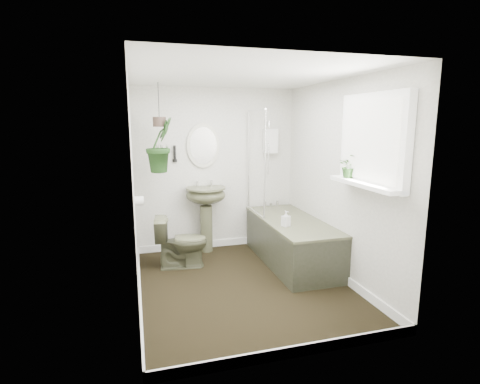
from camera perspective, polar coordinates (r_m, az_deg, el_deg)
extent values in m
cube|color=black|center=(4.40, 0.55, -14.06)|extent=(2.30, 2.80, 0.02)
cube|color=white|center=(4.02, 0.61, 17.53)|extent=(2.30, 2.80, 0.02)
cube|color=silver|center=(5.40, -3.66, 3.42)|extent=(2.30, 0.02, 2.30)
cube|color=silver|center=(2.76, 8.93, -3.74)|extent=(2.30, 0.02, 2.30)
cube|color=silver|center=(3.89, -16.04, 0.19)|extent=(0.02, 2.80, 2.30)
cube|color=silver|center=(4.52, 14.85, 1.65)|extent=(0.02, 2.80, 2.30)
cube|color=white|center=(4.37, 0.55, -13.35)|extent=(2.30, 2.80, 0.10)
cube|color=white|center=(5.53, 4.65, 7.74)|extent=(0.20, 0.10, 0.35)
ellipsoid|color=beige|center=(5.30, -5.62, 7.05)|extent=(0.46, 0.03, 0.62)
cylinder|color=black|center=(5.24, -9.91, 5.81)|extent=(0.04, 0.04, 0.22)
cylinder|color=white|center=(4.62, -15.15, -1.30)|extent=(0.11, 0.11, 0.11)
cube|color=white|center=(3.84, 19.64, 7.38)|extent=(0.08, 1.00, 0.90)
cube|color=white|center=(3.85, 18.40, 1.15)|extent=(0.18, 1.00, 0.04)
cube|color=white|center=(3.82, 19.08, 7.39)|extent=(0.01, 0.86, 0.76)
imported|color=#4E5138|center=(4.84, -8.92, -7.50)|extent=(0.68, 0.44, 0.66)
imported|color=black|center=(4.09, 16.40, 3.84)|extent=(0.28, 0.27, 0.25)
imported|color=black|center=(4.80, -12.05, 7.04)|extent=(0.48, 0.48, 0.69)
imported|color=#342928|center=(4.57, 7.01, -4.04)|extent=(0.11, 0.11, 0.19)
cylinder|color=#3C2D25|center=(4.79, -12.18, 10.41)|extent=(0.16, 0.16, 0.12)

